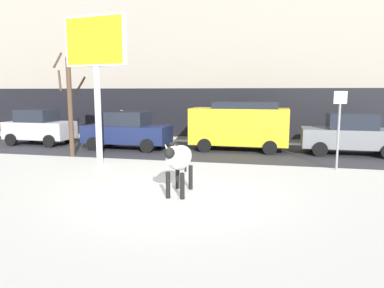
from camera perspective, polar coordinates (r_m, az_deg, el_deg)
The scene contains 13 objects.
ground_plane at distance 9.65m, azimuth -3.86°, elevation -8.54°, with size 120.00×120.00×0.00m, color silver.
road_strip at distance 17.07m, azimuth 3.55°, elevation -1.13°, with size 60.00×5.60×0.01m, color #333338.
building_facade at distance 23.92m, azimuth 6.42°, elevation 17.11°, with size 44.00×6.10×13.00m.
cow_holstein at distance 9.76m, azimuth -2.14°, elevation -2.30°, with size 0.61×1.89×1.54m.
billboard at distance 14.13m, azimuth -15.10°, elevation 14.19°, with size 2.52×0.54×5.56m.
car_silver_hatchback at distance 20.86m, azimuth -23.10°, elevation 2.49°, with size 3.53×1.97×1.86m.
car_navy_sedan at distance 17.95m, azimuth -10.27°, elevation 2.12°, with size 4.23×2.04×1.84m.
car_yellow_van at distance 17.31m, azimuth 7.61°, elevation 3.07°, with size 4.63×2.19×2.32m.
car_grey_sedan at distance 17.55m, azimuth 23.93°, elevation 1.41°, with size 4.23×2.04×1.84m.
pedestrian_near_billboard at distance 20.01m, azimuth 11.35°, elevation 2.64°, with size 0.36×0.24×1.73m.
pedestrian_by_cars at distance 21.83m, azimuth -11.09°, elevation 3.10°, with size 0.36×0.24×1.73m.
bare_tree_left_lot at distance 16.33m, azimuth -18.89°, elevation 6.14°, with size 1.30×1.30×4.48m.
street_sign at distance 13.77m, azimuth 22.33°, elevation 2.99°, with size 0.44×0.08×2.82m.
Camera 1 is at (2.64, -8.85, 2.79)m, focal length 33.52 mm.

